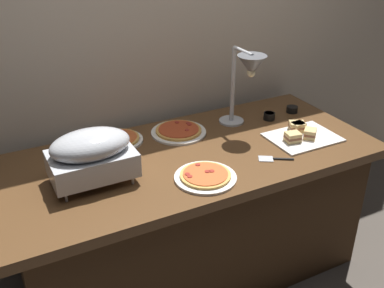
% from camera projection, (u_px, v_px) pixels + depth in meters
% --- Properties ---
extents(ground_plane, '(8.00, 8.00, 0.00)m').
position_uv_depth(ground_plane, '(190.00, 269.00, 2.62)').
color(ground_plane, '#4C443D').
extents(back_wall, '(4.40, 0.04, 2.40)m').
position_uv_depth(back_wall, '(148.00, 42.00, 2.45)').
color(back_wall, '#B7A893').
rests_on(back_wall, ground_plane).
extents(buffet_table, '(1.90, 0.84, 0.76)m').
position_uv_depth(buffet_table, '(190.00, 215.00, 2.44)').
color(buffet_table, brown).
rests_on(buffet_table, ground_plane).
extents(chafing_dish, '(0.37, 0.24, 0.25)m').
position_uv_depth(chafing_dish, '(91.00, 154.00, 1.97)').
color(chafing_dish, '#B7BABF').
rests_on(chafing_dish, buffet_table).
extents(heat_lamp, '(0.15, 0.31, 0.44)m').
position_uv_depth(heat_lamp, '(248.00, 72.00, 2.33)').
color(heat_lamp, '#B7BABF').
rests_on(heat_lamp, buffet_table).
extents(pizza_plate_front, '(0.25, 0.25, 0.03)m').
position_uv_depth(pizza_plate_front, '(119.00, 139.00, 2.37)').
color(pizza_plate_front, white).
rests_on(pizza_plate_front, buffet_table).
extents(pizza_plate_center, '(0.28, 0.28, 0.03)m').
position_uv_depth(pizza_plate_center, '(205.00, 176.00, 2.05)').
color(pizza_plate_center, white).
rests_on(pizza_plate_center, buffet_table).
extents(pizza_plate_raised_stand, '(0.30, 0.30, 0.03)m').
position_uv_depth(pizza_plate_raised_stand, '(179.00, 131.00, 2.46)').
color(pizza_plate_raised_stand, white).
rests_on(pizza_plate_raised_stand, buffet_table).
extents(sandwich_platter, '(0.36, 0.27, 0.06)m').
position_uv_depth(sandwich_platter, '(301.00, 134.00, 2.41)').
color(sandwich_platter, white).
rests_on(sandwich_platter, buffet_table).
extents(sauce_cup_near, '(0.07, 0.07, 0.04)m').
position_uv_depth(sauce_cup_near, '(292.00, 109.00, 2.71)').
color(sauce_cup_near, black).
rests_on(sauce_cup_near, buffet_table).
extents(sauce_cup_far, '(0.07, 0.07, 0.04)m').
position_uv_depth(sauce_cup_far, '(269.00, 116.00, 2.61)').
color(sauce_cup_far, black).
rests_on(sauce_cup_far, buffet_table).
extents(serving_spatula, '(0.16, 0.12, 0.01)m').
position_uv_depth(serving_spatula, '(274.00, 159.00, 2.21)').
color(serving_spatula, '#B7BABF').
rests_on(serving_spatula, buffet_table).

